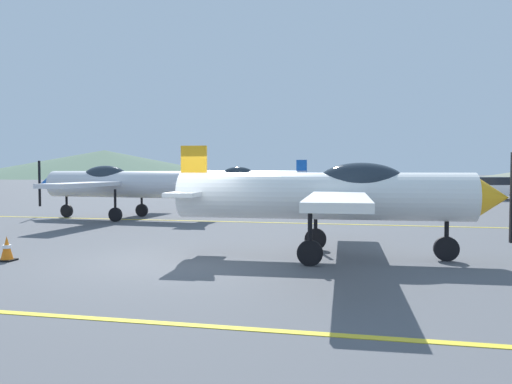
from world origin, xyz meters
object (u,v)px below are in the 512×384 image
airplane_far (247,179)px  traffic_cone_front (7,249)px  airplane_mid (118,183)px  car_sedan (489,188)px  airplane_near (335,194)px

airplane_far → traffic_cone_front: (-0.74, -21.73, -1.27)m
airplane_mid → traffic_cone_front: airplane_mid is taller
airplane_far → car_sedan: 17.57m
airplane_near → airplane_far: size_ratio=1.00×
airplane_mid → airplane_near: bearing=-38.7°
airplane_near → car_sedan: 28.08m
airplane_near → car_sedan: bearing=70.5°
car_sedan → airplane_mid: bearing=-136.0°
airplane_far → car_sedan: (16.17, 6.82, -0.72)m
car_sedan → traffic_cone_front: size_ratio=7.90×
car_sedan → traffic_cone_front: bearing=-120.6°
airplane_near → airplane_mid: bearing=141.3°
airplane_mid → car_sedan: size_ratio=1.99×
airplane_near → traffic_cone_front: (-7.56, -2.08, -1.27)m
airplane_near → car_sedan: size_ratio=1.99×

